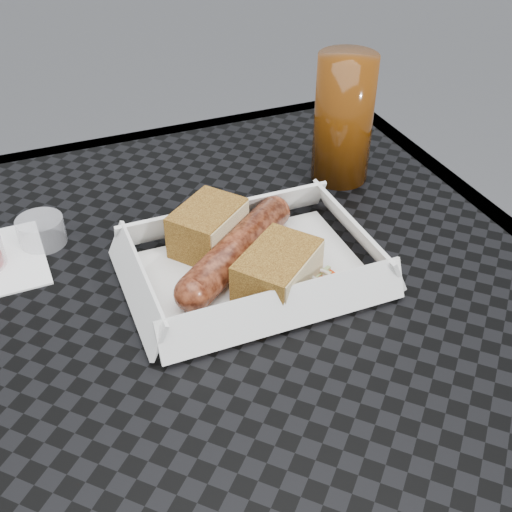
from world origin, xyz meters
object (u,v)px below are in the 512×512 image
Objects in this scene: drink_glass at (343,119)px; food_tray at (252,272)px; bratwurst at (237,249)px; patio_table at (188,375)px.

food_tray is at bearing -140.89° from drink_glass.
drink_glass is at bearing 34.02° from bratwurst.
bratwurst is at bearing 36.43° from patio_table.
bratwurst is at bearing -145.98° from drink_glass.
patio_table is at bearing -145.27° from drink_glass.
bratwurst reaches higher than food_tray.
drink_glass reaches higher than patio_table.
food_tray is 1.41× the size of drink_glass.
drink_glass is (0.18, 0.12, 0.06)m from bratwurst.
patio_table is 5.14× the size of drink_glass.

